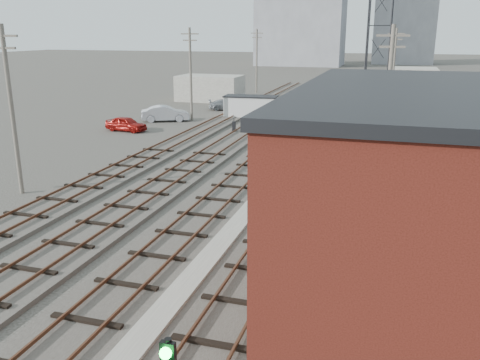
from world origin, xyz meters
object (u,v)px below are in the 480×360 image
at_px(car_grey, 227,105).
at_px(car_red, 126,124).
at_px(switch_stand, 234,127).
at_px(car_silver, 165,114).
at_px(site_trailer, 251,107).

bearing_deg(car_grey, car_red, 141.96).
bearing_deg(switch_stand, car_silver, 146.27).
bearing_deg(site_trailer, switch_stand, -87.96).
bearing_deg(car_grey, car_silver, 138.42).
xyz_separation_m(switch_stand, car_grey, (-4.98, 13.01, -0.00)).
bearing_deg(switch_stand, site_trailer, 87.37).
height_order(car_red, car_grey, car_red).
xyz_separation_m(site_trailer, car_red, (-8.77, -10.19, -0.50)).
distance_m(switch_stand, car_red, 9.76).
xyz_separation_m(site_trailer, car_grey, (-4.15, 4.58, -0.57)).
relative_size(switch_stand, site_trailer, 0.22).
height_order(site_trailer, car_silver, site_trailer).
xyz_separation_m(car_red, car_grey, (4.62, 14.77, -0.07)).
relative_size(car_red, car_silver, 0.82).
bearing_deg(switch_stand, car_red, -177.84).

